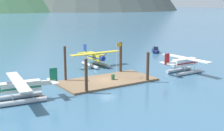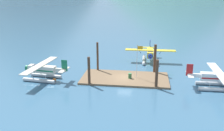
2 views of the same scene
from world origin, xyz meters
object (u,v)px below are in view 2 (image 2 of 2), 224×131
(fuel_drum, at_px, (130,76))
(mooring_buoy, at_px, (54,80))
(seaplane_yellow_bow_right, at_px, (150,55))
(seaplane_white_stbd_aft, at_px, (216,79))
(flagpole, at_px, (138,57))
(seaplane_cream_port_aft, at_px, (42,71))

(fuel_drum, height_order, mooring_buoy, fuel_drum)
(mooring_buoy, height_order, seaplane_yellow_bow_right, seaplane_yellow_bow_right)
(fuel_drum, xyz_separation_m, seaplane_white_stbd_aft, (13.61, -1.93, 0.84))
(fuel_drum, relative_size, seaplane_white_stbd_aft, 0.08)
(seaplane_yellow_bow_right, xyz_separation_m, seaplane_white_stbd_aft, (10.16, -13.36, 0.00))
(fuel_drum, distance_m, seaplane_yellow_bow_right, 11.96)
(flagpole, bearing_deg, seaplane_yellow_bow_right, 78.37)
(flagpole, xyz_separation_m, mooring_buoy, (-13.79, -3.14, -3.58))
(mooring_buoy, bearing_deg, fuel_drum, 11.51)
(flagpole, xyz_separation_m, seaplane_yellow_bow_right, (2.23, 10.84, -2.32))
(flagpole, xyz_separation_m, seaplane_white_stbd_aft, (12.39, -2.52, -2.32))
(seaplane_yellow_bow_right, bearing_deg, fuel_drum, -106.81)
(seaplane_white_stbd_aft, bearing_deg, flagpole, 168.50)
(fuel_drum, distance_m, mooring_buoy, 12.83)
(fuel_drum, xyz_separation_m, seaplane_yellow_bow_right, (3.45, 11.42, 0.84))
(flagpole, distance_m, mooring_buoy, 14.59)
(flagpole, distance_m, seaplane_white_stbd_aft, 12.85)
(mooring_buoy, xyz_separation_m, seaplane_white_stbd_aft, (26.18, 0.62, 1.27))
(seaplane_cream_port_aft, bearing_deg, mooring_buoy, -15.25)
(fuel_drum, bearing_deg, seaplane_white_stbd_aft, -8.09)
(fuel_drum, bearing_deg, flagpole, 25.66)
(seaplane_yellow_bow_right, bearing_deg, seaplane_cream_port_aft, -143.92)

